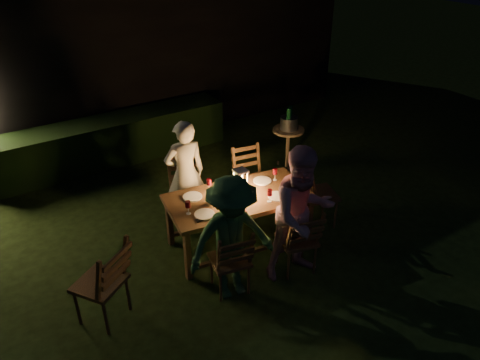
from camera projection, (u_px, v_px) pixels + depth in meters
garden_envelope at (88, 43)px, 9.75m from camera, size 40.00×40.00×3.20m
dining_table at (239, 201)px, 6.05m from camera, size 1.96×1.18×0.77m
chair_near_left at (230, 271)px, 5.49m from camera, size 0.51×0.53×0.95m
chair_near_right at (297, 250)px, 5.80m from camera, size 0.53×0.56×0.98m
chair_far_left at (188, 204)px, 6.69m from camera, size 0.58×0.60×1.04m
chair_far_right at (251, 190)px, 7.05m from camera, size 0.51×0.53×0.99m
chair_end at (317, 204)px, 6.68m from camera, size 0.62×0.60×1.06m
chair_spare at (104, 295)px, 5.08m from camera, size 0.69×0.70×1.09m
person_house_side at (185, 174)px, 6.50m from camera, size 0.62×0.46×1.57m
person_opp_right at (302, 214)px, 5.48m from camera, size 0.93×0.77×1.73m
person_opp_left at (232, 239)px, 5.20m from camera, size 1.09×0.72×1.56m
lantern at (241, 183)px, 6.00m from camera, size 0.16×0.16×0.35m
plate_far_left at (193, 197)px, 5.99m from camera, size 0.25×0.25×0.01m
plate_near_left at (205, 214)px, 5.64m from camera, size 0.25×0.25×0.01m
plate_far_right at (262, 181)px, 6.35m from camera, size 0.25×0.25×0.01m
plate_near_right at (278, 196)px, 6.00m from camera, size 0.25×0.25×0.01m
wineglass_a at (209, 185)px, 6.09m from camera, size 0.06×0.06×0.18m
wineglass_b at (188, 208)px, 5.62m from camera, size 0.06×0.06×0.18m
wineglass_c at (270, 196)px, 5.86m from camera, size 0.06×0.06×0.18m
wineglass_d at (275, 174)px, 6.34m from camera, size 0.06×0.06×0.18m
wineglass_e at (241, 204)px, 5.70m from camera, size 0.06×0.06×0.18m
bottle_table at (220, 191)px, 5.86m from camera, size 0.07×0.07×0.28m
napkin_left at (238, 211)px, 5.71m from camera, size 0.18×0.14×0.01m
napkin_right at (287, 198)px, 5.97m from camera, size 0.18×0.14×0.01m
phone at (201, 219)px, 5.56m from camera, size 0.14×0.07×0.01m
side_table at (288, 134)px, 8.02m from camera, size 0.54×0.54×0.73m
ice_bucket at (289, 123)px, 7.92m from camera, size 0.30×0.30×0.22m
bottle_bucket_a at (288, 122)px, 7.84m from camera, size 0.07×0.07×0.32m
bottle_bucket_b at (290, 119)px, 7.95m from camera, size 0.07×0.07×0.32m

